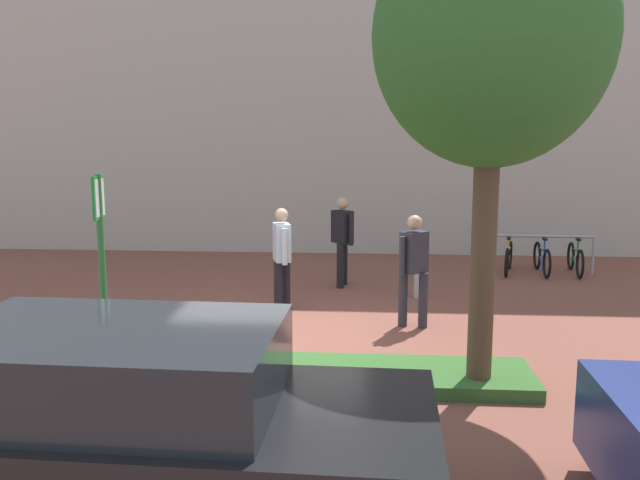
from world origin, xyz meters
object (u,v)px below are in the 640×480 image
bike_rack_cluster (542,257)px  person_suited_dark (342,236)px  tree_sidewalk (492,38)px  bike_at_sign (113,342)px  person_shirt_white (282,253)px  parking_sign_post (101,246)px  bollard_steel (419,273)px  car_black_suv (135,431)px  person_suited_navy (414,264)px

bike_rack_cluster → person_suited_dark: bearing=-160.5°
tree_sidewalk → person_suited_dark: (-1.77, 5.13, -2.93)m
bike_at_sign → person_suited_dark: 5.50m
tree_sidewalk → person_shirt_white: 5.13m
bike_at_sign → parking_sign_post: bearing=-89.5°
tree_sidewalk → person_suited_dark: tree_sidewalk is taller
bike_at_sign → bollard_steel: 5.69m
parking_sign_post → bike_rack_cluster: (6.82, 6.44, -1.26)m
bike_at_sign → car_black_suv: size_ratio=0.39×
bollard_steel → person_shirt_white: size_ratio=0.52×
tree_sidewalk → car_black_suv: tree_sidewalk is taller
person_suited_navy → person_shirt_white: 2.23m
parking_sign_post → bollard_steel: parking_sign_post is taller
person_suited_navy → car_black_suv: 5.88m
person_suited_dark → person_shirt_white: size_ratio=1.00×
person_suited_dark → car_black_suv: bearing=-98.5°
parking_sign_post → person_suited_dark: (2.67, 4.96, -0.62)m
car_black_suv → person_shirt_white: bearing=87.3°
parking_sign_post → car_black_suv: size_ratio=0.56×
bike_at_sign → car_black_suv: bearing=-65.7°
bike_rack_cluster → person_suited_dark: person_suited_dark is taller
parking_sign_post → person_suited_navy: bearing=31.0°
tree_sidewalk → person_shirt_white: size_ratio=3.11×
bollard_steel → person_suited_navy: person_suited_navy is taller
person_shirt_white → person_suited_dark: bearing=64.2°
bike_rack_cluster → parking_sign_post: bearing=-136.7°
parking_sign_post → person_suited_dark: parking_sign_post is taller
bollard_steel → person_shirt_white: (-2.32, -1.10, 0.53)m
bike_at_sign → bike_rack_cluster: size_ratio=0.80×
bike_at_sign → person_shirt_white: bearing=58.6°
bike_rack_cluster → person_suited_dark: 4.45m
bike_at_sign → person_suited_navy: size_ratio=0.98×
bollard_steel → person_suited_dark: bearing=150.5°
bollard_steel → car_black_suv: 7.68m
bike_rack_cluster → car_black_suv: car_black_suv is taller
person_suited_navy → car_black_suv: bearing=-114.0°
parking_sign_post → bike_at_sign: parking_sign_post is taller
bike_rack_cluster → person_suited_dark: (-4.15, -1.47, 0.63)m
car_black_suv → person_suited_navy: bearing=66.0°
person_suited_dark → person_shirt_white: bearing=-115.8°
tree_sidewalk → person_suited_navy: 3.89m
parking_sign_post → bollard_steel: 5.94m
person_suited_navy → person_shirt_white: (-2.10, 0.76, 0.00)m
bollard_steel → car_black_suv: size_ratio=0.21×
bike_rack_cluster → bollard_steel: (-2.74, -2.27, 0.10)m
tree_sidewalk → car_black_suv: 5.21m
tree_sidewalk → person_suited_dark: bearing=109.1°
person_suited_dark → bike_at_sign: bearing=-119.3°
parking_sign_post → bike_at_sign: (-0.00, 0.20, -1.26)m
parking_sign_post → car_black_suv: 3.49m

